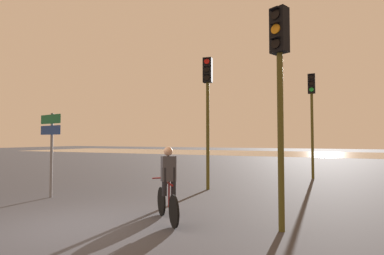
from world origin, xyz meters
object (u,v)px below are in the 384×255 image
at_px(traffic_light_center, 208,98).
at_px(direction_sign_post, 51,139).
at_px(traffic_light_near_right, 280,75).
at_px(traffic_light_far_right, 312,106).
at_px(cyclist, 168,184).

bearing_deg(traffic_light_center, direction_sign_post, 33.39).
bearing_deg(traffic_light_near_right, traffic_light_center, -27.39).
bearing_deg(traffic_light_far_right, cyclist, 73.02).
height_order(traffic_light_far_right, direction_sign_post, traffic_light_far_right).
distance_m(traffic_light_center, cyclist, 4.97).
bearing_deg(cyclist, direction_sign_post, 125.05).
xyz_separation_m(traffic_light_center, direction_sign_post, (-3.93, -3.32, -1.48)).
relative_size(traffic_light_near_right, cyclist, 2.71).
xyz_separation_m(traffic_light_far_right, direction_sign_post, (-7.24, -7.99, -1.52)).
bearing_deg(cyclist, traffic_light_center, 55.93).
relative_size(traffic_light_far_right, traffic_light_center, 1.01).
distance_m(traffic_light_center, direction_sign_post, 5.35).
xyz_separation_m(traffic_light_near_right, cyclist, (-2.33, -0.31, -2.23)).
distance_m(traffic_light_far_right, traffic_light_near_right, 8.63).
relative_size(traffic_light_center, cyclist, 2.92).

